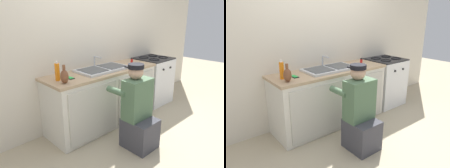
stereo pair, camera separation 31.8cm
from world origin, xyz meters
TOP-DOWN VIEW (x-y plane):
  - ground_plane at (0.00, 0.00)m, footprint 12.00×12.00m
  - back_wall at (0.00, 0.65)m, footprint 6.00×0.10m
  - counter_cabinet at (0.00, 0.29)m, footprint 1.81×0.62m
  - countertop at (0.00, 0.30)m, footprint 1.85×0.62m
  - sink_double_basin at (0.00, 0.30)m, footprint 0.80×0.44m
  - stove_range at (1.29, 0.30)m, footprint 0.64×0.62m
  - plumber_person at (-0.10, -0.48)m, footprint 0.42×0.61m
  - spice_bottle_red at (0.62, 0.26)m, footprint 0.04×0.04m
  - soap_bottle_orange at (-0.76, 0.30)m, footprint 0.06×0.06m
  - cell_phone at (-0.60, 0.28)m, footprint 0.07×0.14m
  - vase_decorative at (-0.77, 0.13)m, footprint 0.10×0.10m

SIDE VIEW (x-z plane):
  - ground_plane at x=0.00m, z-range 0.00..0.00m
  - counter_cabinet at x=0.00m, z-range 0.00..0.84m
  - stove_range at x=1.29m, z-range 0.00..0.89m
  - plumber_person at x=-0.10m, z-range -0.09..1.01m
  - countertop at x=0.00m, z-range 0.84..0.88m
  - cell_phone at x=-0.60m, z-range 0.88..0.89m
  - sink_double_basin at x=0.00m, z-range 0.80..0.99m
  - spice_bottle_red at x=0.62m, z-range 0.88..0.98m
  - vase_decorative at x=-0.77m, z-range 0.85..1.08m
  - soap_bottle_orange at x=-0.76m, z-range 0.87..1.12m
  - back_wall at x=0.00m, z-range 0.00..2.50m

